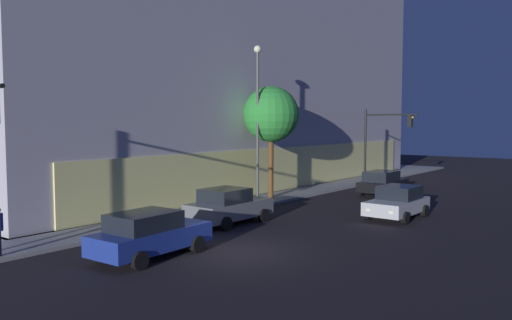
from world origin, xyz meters
The scene contains 9 objects.
ground_plane centered at (0.00, 0.00, 0.00)m, with size 120.00×120.00×0.00m, color black.
modern_building centered at (15.41, 18.74, 10.09)m, with size 40.08×21.66×20.36m.
traffic_light_far_corner centered at (23.10, 4.69, 3.97)m, with size 0.55×4.20×5.71m.
street_lamp_sidewalk centered at (9.52, 6.37, 5.76)m, with size 0.44×0.44×9.10m.
sidewalk_tree centered at (11.05, 6.52, 5.27)m, with size 3.40×3.40×6.85m.
car_blue centered at (-2.46, 1.92, 0.84)m, with size 4.55×2.23×1.65m.
car_grey centered at (3.87, 3.73, 0.85)m, with size 4.37×2.25×1.70m.
car_silver centered at (10.20, -2.00, 0.81)m, with size 4.06×2.16×1.61m.
car_black centered at (17.48, 2.06, 0.83)m, with size 4.53×2.15×1.61m.
Camera 1 is at (-14.28, -12.13, 4.78)m, focal length 36.06 mm.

